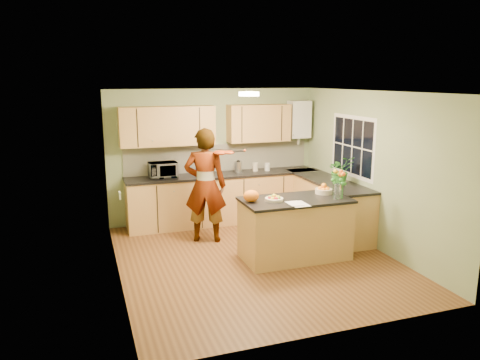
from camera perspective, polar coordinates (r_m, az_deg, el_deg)
name	(u,v)px	position (r m, az deg, el deg)	size (l,w,h in m)	color
floor	(255,259)	(7.21, 1.84, -9.58)	(4.50, 4.50, 0.00)	#583319
ceiling	(256,92)	(6.69, 1.99, 10.71)	(4.00, 4.50, 0.02)	white
wall_back	(214,155)	(8.95, -3.22, 3.04)	(4.00, 0.02, 2.50)	gray
wall_front	(334,222)	(4.87, 11.38, -5.06)	(4.00, 0.02, 2.50)	gray
wall_left	(115,189)	(6.43, -15.01, -1.03)	(0.02, 4.50, 2.50)	gray
wall_right	(372,170)	(7.77, 15.84, 1.18)	(0.02, 4.50, 2.50)	gray
back_counter	(224,198)	(8.85, -2.01, -2.21)	(3.64, 0.62, 0.94)	tan
right_counter	(327,205)	(8.49, 10.61, -3.05)	(0.62, 2.24, 0.94)	tan
splashback	(219,158)	(8.97, -2.57, 2.74)	(3.60, 0.02, 0.52)	white
upper_cabinets	(207,125)	(8.66, -4.09, 6.73)	(3.20, 0.34, 0.70)	tan
boiler	(299,119)	(9.32, 7.20, 7.34)	(0.40, 0.30, 0.86)	silver
window_right	(352,146)	(8.21, 13.55, 4.00)	(0.01, 1.30, 1.05)	silver
light_switch	(120,195)	(5.83, -14.45, -1.83)	(0.02, 0.09, 0.09)	silver
ceiling_lamp	(249,94)	(6.98, 1.09, 10.45)	(0.30, 0.30, 0.07)	#FFEABF
peninsula_island	(295,228)	(7.15, 6.72, -5.88)	(1.62, 0.83, 0.93)	tan
fruit_dish	(274,198)	(6.87, 4.18, -2.22)	(0.27, 0.27, 0.09)	beige
orange_bowl	(324,189)	(7.38, 10.17, -1.15)	(0.26, 0.26, 0.15)	beige
flower_vase	(338,177)	(7.07, 11.89, 0.31)	(0.26, 0.26, 0.48)	silver
orange_bag	(251,196)	(6.78, 1.38, -1.96)	(0.23, 0.20, 0.18)	orange
papers	(299,204)	(6.72, 7.15, -2.91)	(0.24, 0.33, 0.01)	white
violinist	(205,186)	(7.73, -4.26, -0.68)	(0.70, 0.46, 1.91)	#E2A58A
violin	(220,153)	(7.47, -2.41, 3.36)	(0.55, 0.22, 0.11)	#551905
microwave	(163,170)	(8.50, -9.36, 1.23)	(0.50, 0.34, 0.27)	silver
blue_box	(204,170)	(8.60, -4.37, 1.28)	(0.27, 0.20, 0.21)	#212999
kettle	(238,166)	(8.85, -0.21, 1.66)	(0.15, 0.15, 0.28)	#BABBBF
jar_cream	(255,167)	(8.98, 1.88, 1.61)	(0.11, 0.11, 0.16)	beige
jar_white	(267,167)	(9.02, 3.34, 1.61)	(0.10, 0.10, 0.15)	silver
potted_plant	(340,170)	(8.01, 12.14, 1.18)	(0.43, 0.37, 0.48)	#307C29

